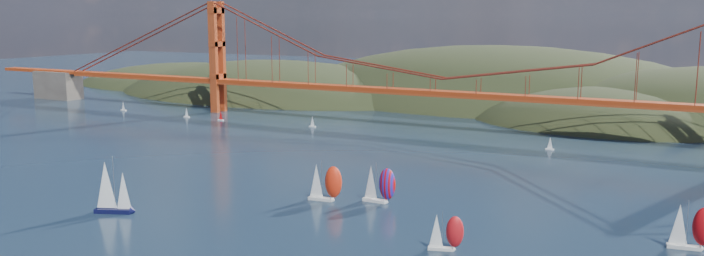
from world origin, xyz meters
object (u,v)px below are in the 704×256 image
at_px(racer_0, 324,182).
at_px(racer_rwb, 379,184).
at_px(racer_1, 445,232).
at_px(sloop_navy, 111,188).
at_px(racer_2, 691,226).

height_order(racer_0, racer_rwb, racer_0).
height_order(racer_1, racer_rwb, racer_rwb).
bearing_deg(sloop_navy, racer_1, -14.26).
height_order(racer_1, racer_2, racer_2).
bearing_deg(racer_2, racer_1, -159.70).
xyz_separation_m(racer_0, racer_2, (86.55, 2.80, -0.10)).
bearing_deg(sloop_navy, racer_0, 17.06).
xyz_separation_m(racer_0, racer_rwb, (13.33, 5.09, -0.03)).
distance_m(racer_2, racer_rwb, 73.26).
relative_size(racer_1, racer_rwb, 0.79).
height_order(racer_0, racer_1, racer_0).
xyz_separation_m(sloop_navy, racer_rwb, (54.22, 39.37, -1.28)).
distance_m(racer_0, racer_1, 46.90).
relative_size(racer_2, racer_rwb, 0.99).
distance_m(sloop_navy, racer_2, 132.74).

